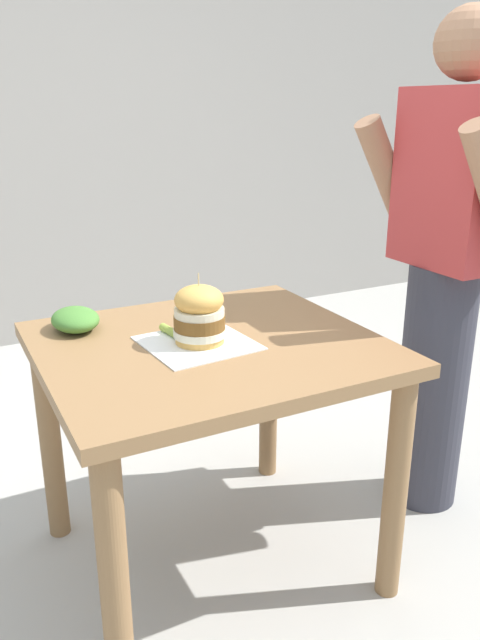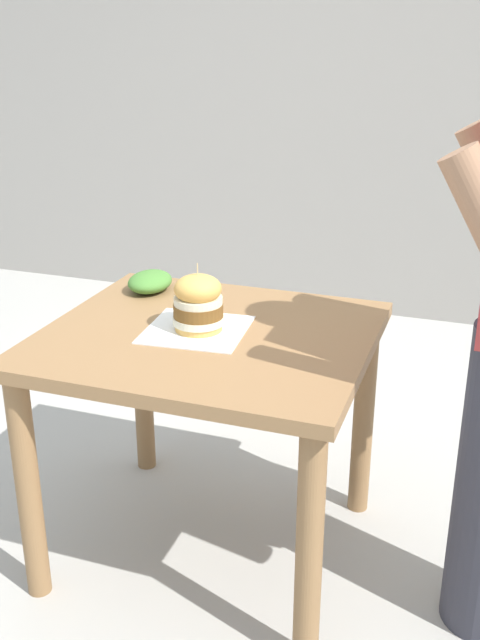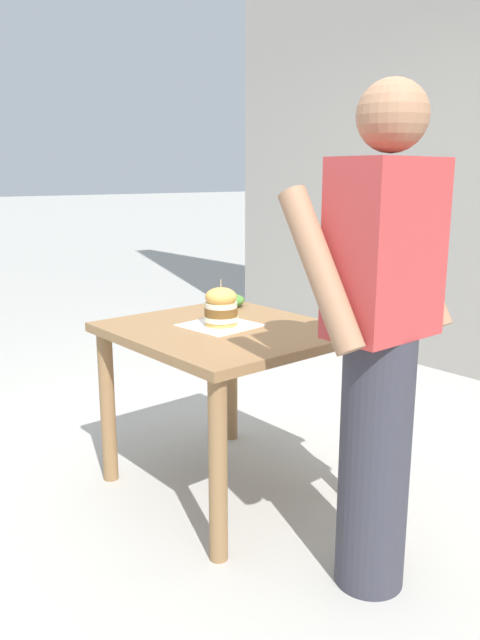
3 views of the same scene
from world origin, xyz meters
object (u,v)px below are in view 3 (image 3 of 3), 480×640
Objects in this scene: patio_table at (225,357)px; pickle_spear at (230,317)px; side_salad at (228,301)px; diner_across_table at (380,340)px; sandwich at (221,307)px.

pickle_spear is at bearing -139.45° from patio_table.
side_salad reaches higher than pickle_spear.
patio_table is 0.56× the size of diner_across_table.
diner_across_table is at bearing 87.52° from sandwich.
pickle_spear is at bearing -98.32° from diner_across_table.
pickle_spear is at bearing 53.00° from side_salad.
sandwich is 0.40m from side_salad.
pickle_spear is (-0.10, -0.05, -0.07)m from sandwich.
sandwich is 0.13m from pickle_spear.
side_salad is at bearing -127.00° from pickle_spear.
patio_table is at bearing -92.63° from diner_across_table.
patio_table is 0.20m from pickle_spear.
sandwich is (0.00, -0.03, 0.22)m from patio_table.
patio_table is 4.67× the size of sandwich.
diner_across_table reaches higher than sandwich.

